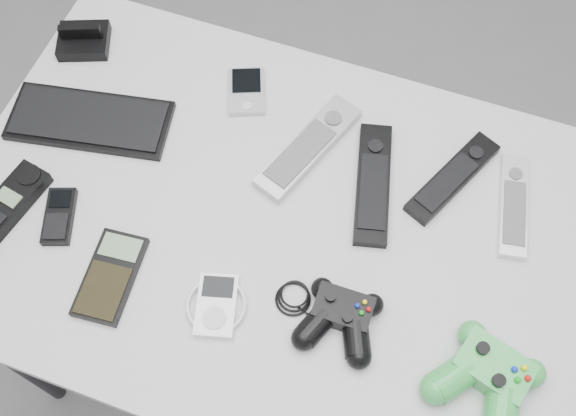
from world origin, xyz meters
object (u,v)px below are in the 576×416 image
(controller_black, at_px, (341,317))
(remote_black_b, at_px, (373,183))
(pda_keyboard, at_px, (90,120))
(pda, at_px, (247,91))
(desk, at_px, (285,242))
(controller_green, at_px, (488,376))
(mobile_phone, at_px, (59,216))
(mp3_player, at_px, (216,305))
(remote_silver_a, at_px, (308,147))
(remote_black_a, at_px, (453,177))
(calculator, at_px, (110,276))
(cordless_handset, at_px, (3,210))
(remote_silver_b, at_px, (514,205))

(controller_black, bearing_deg, remote_black_b, 93.80)
(pda_keyboard, xyz_separation_m, pda, (0.24, 0.15, -0.00))
(pda, bearing_deg, desk, -77.32)
(pda_keyboard, bearing_deg, controller_green, -26.41)
(mobile_phone, bearing_deg, mp3_player, -30.21)
(remote_silver_a, bearing_deg, remote_black_a, 26.08)
(controller_green, bearing_deg, remote_silver_a, 158.72)
(pda_keyboard, height_order, controller_black, controller_black)
(desk, relative_size, remote_black_a, 5.46)
(calculator, height_order, controller_black, controller_black)
(desk, xyz_separation_m, mp3_player, (-0.05, -0.17, 0.07))
(mobile_phone, height_order, calculator, mobile_phone)
(mobile_phone, bearing_deg, remote_black_b, 6.38)
(calculator, relative_size, controller_black, 0.72)
(mobile_phone, xyz_separation_m, cordless_handset, (-0.09, -0.02, 0.01))
(pda, xyz_separation_m, calculator, (-0.07, -0.40, -0.00))
(remote_black_a, bearing_deg, cordless_handset, -130.59)
(desk, height_order, remote_silver_b, remote_silver_b)
(desk, relative_size, remote_black_b, 4.88)
(controller_green, bearing_deg, mobile_phone, -165.66)
(remote_silver_b, bearing_deg, controller_green, -96.46)
(desk, relative_size, controller_black, 5.28)
(remote_silver_a, bearing_deg, calculator, -103.61)
(remote_silver_a, xyz_separation_m, controller_black, (0.14, -0.27, 0.01))
(desk, xyz_separation_m, remote_silver_a, (-0.01, 0.15, 0.08))
(remote_silver_a, xyz_separation_m, cordless_handset, (-0.43, -0.28, 0.00))
(controller_black, bearing_deg, remote_silver_b, 52.44)
(pda, distance_m, mobile_phone, 0.39)
(calculator, relative_size, mp3_player, 1.50)
(remote_black_a, xyz_separation_m, controller_green, (0.12, -0.31, 0.02))
(mobile_phone, bearing_deg, remote_silver_b, 1.23)
(desk, height_order, pda, pda)
(remote_silver_a, relative_size, remote_black_b, 1.01)
(pda, height_order, mobile_phone, mobile_phone)
(pda_keyboard, xyz_separation_m, remote_black_b, (0.51, 0.05, 0.00))
(pda_keyboard, distance_m, pda, 0.28)
(pda_keyboard, height_order, calculator, pda_keyboard)
(remote_silver_b, distance_m, cordless_handset, 0.84)
(pda, relative_size, controller_green, 0.63)
(mobile_phone, xyz_separation_m, controller_green, (0.71, -0.02, 0.02))
(mobile_phone, distance_m, mp3_player, 0.31)
(desk, bearing_deg, remote_black_a, 36.71)
(remote_silver_b, relative_size, mp3_player, 1.88)
(remote_black_a, distance_m, remote_black_b, 0.14)
(pda, bearing_deg, cordless_handset, -150.28)
(desk, distance_m, calculator, 0.30)
(pda_keyboard, bearing_deg, desk, -21.30)
(calculator, distance_m, controller_black, 0.36)
(calculator, bearing_deg, cordless_handset, 163.45)
(cordless_handset, xyz_separation_m, calculator, (0.21, -0.04, -0.01))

